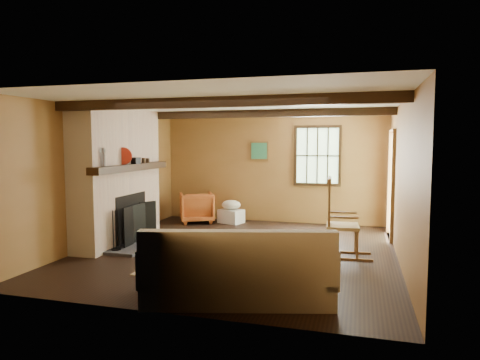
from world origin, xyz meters
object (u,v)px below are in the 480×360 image
(fireplace, at_px, (119,181))
(rocking_chair, at_px, (340,223))
(sofa, at_px, (239,273))
(armchair, at_px, (197,207))
(laundry_basket, at_px, (231,216))

(fireplace, xyz_separation_m, rocking_chair, (3.85, 0.08, -0.58))
(sofa, bearing_deg, armchair, 102.57)
(sofa, bearing_deg, rocking_chair, 50.83)
(rocking_chair, bearing_deg, fireplace, 87.52)
(laundry_basket, relative_size, armchair, 0.68)
(sofa, xyz_separation_m, armchair, (-2.21, 4.30, 0.03))
(fireplace, relative_size, rocking_chair, 1.92)
(fireplace, xyz_separation_m, sofa, (2.83, -2.14, -0.79))
(rocking_chair, bearing_deg, laundry_basket, 44.28)
(fireplace, relative_size, laundry_basket, 4.80)
(fireplace, distance_m, armchair, 2.38)
(laundry_basket, height_order, armchair, armchair)
(laundry_basket, distance_m, armchair, 0.80)
(sofa, relative_size, laundry_basket, 4.62)
(rocking_chair, relative_size, laundry_basket, 2.50)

